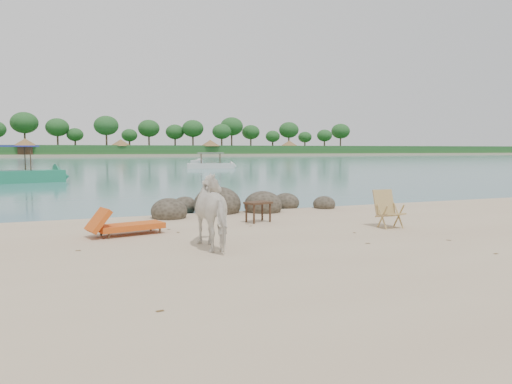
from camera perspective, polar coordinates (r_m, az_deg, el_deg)
water at (r=99.06m, az=-20.14°, el=3.44°), size 400.00×400.00×0.00m
far_shore at (r=179.02m, az=-21.15°, el=3.93°), size 420.00×90.00×1.40m
far_scenery at (r=145.72m, az=-20.89°, el=5.03°), size 420.00×18.00×9.50m
boulders at (r=15.89m, az=-2.82°, el=-1.63°), size 6.29×2.80×1.11m
cow at (r=10.12m, az=-4.45°, el=-2.36°), size 0.87×1.79×1.48m
side_table at (r=13.59m, az=0.25°, el=-2.44°), size 0.79×0.62×0.56m
lounge_chair at (r=12.01m, az=-14.14°, el=-3.55°), size 1.99×1.08×0.57m
deck_chair at (r=13.07m, az=15.14°, el=-2.03°), size 0.65×0.70×0.95m
boat_near at (r=33.97m, az=-26.92°, el=4.11°), size 7.85×3.59×3.71m
boat_mid at (r=53.82m, az=-5.22°, el=4.21°), size 5.78×2.41×2.75m
boat_far at (r=74.25m, az=-6.76°, el=3.53°), size 3.15×4.76×0.56m
dead_leaves at (r=10.99m, az=2.31°, el=-5.65°), size 7.69×6.40×0.00m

